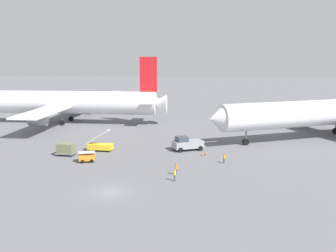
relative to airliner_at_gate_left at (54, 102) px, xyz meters
The scene contains 12 objects.
ground_plane 59.55m from the airliner_at_gate_left, 61.96° to the right, with size 600.00×600.00×0.00m, color slate.
airliner_at_gate_left is the anchor object (origin of this frame).
pushback_tug 46.01m from the airliner_at_gate_left, 37.30° to the right, with size 8.49×5.09×2.97m.
gse_container_dolly_flat 37.53m from the airliner_at_gate_left, 65.62° to the right, with size 3.38×2.47×2.15m.
gse_baggage_cart_near_cluster 43.43m from the airliner_at_gate_left, 61.80° to the right, with size 3.10×2.40×1.71m.
gse_stair_truck_yellow 36.51m from the airliner_at_gate_left, 55.67° to the right, with size 4.75×2.33×4.06m.
ground_crew_ramp_agent_by_cones 59.18m from the airliner_at_gate_left, 52.66° to the right, with size 0.36×0.48×1.75m.
ground_crew_marshaller_foreground 56.75m from the airliner_at_gate_left, 50.85° to the right, with size 0.41×0.43×1.74m.
ground_crew_wing_walker_right 56.65m from the airliner_at_gate_left, 40.36° to the right, with size 0.36×0.36×1.68m.
traffic_cone_nose_left 50.78m from the airliner_at_gate_left, 37.66° to the right, with size 0.44×0.44×0.60m.
traffic_cone_nose_right 50.80m from the airliner_at_gate_left, 38.82° to the right, with size 0.44×0.44×0.60m.
jet_bridge 27.67m from the airliner_at_gate_left, 74.37° to the left, with size 6.35×21.08×5.63m.
Camera 1 is at (12.48, -48.60, 17.21)m, focal length 42.96 mm.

